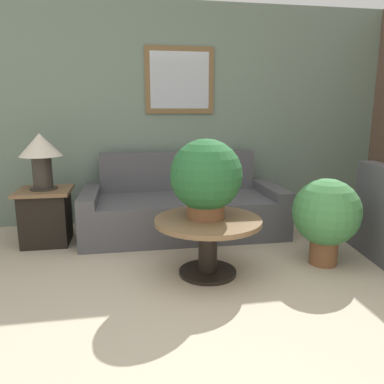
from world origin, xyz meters
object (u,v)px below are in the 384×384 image
(potted_plant_floor, at_px, (326,215))
(potted_plant_on_table, at_px, (206,177))
(coffee_table, at_px, (208,234))
(table_lamp, at_px, (41,152))
(couch_main, at_px, (183,208))
(side_table, at_px, (46,216))

(potted_plant_floor, bearing_deg, potted_plant_on_table, -179.63)
(coffee_table, relative_size, table_lamp, 1.57)
(couch_main, bearing_deg, coffee_table, -87.73)
(couch_main, distance_m, coffee_table, 1.16)
(side_table, distance_m, table_lamp, 0.66)
(couch_main, xyz_separation_m, coffee_table, (0.05, -1.15, 0.08))
(side_table, bearing_deg, coffee_table, -34.73)
(table_lamp, height_order, potted_plant_floor, table_lamp)
(coffee_table, bearing_deg, couch_main, 92.27)
(couch_main, height_order, table_lamp, table_lamp)
(table_lamp, distance_m, potted_plant_on_table, 1.79)
(side_table, height_order, table_lamp, table_lamp)
(side_table, bearing_deg, potted_plant_floor, -21.28)
(couch_main, distance_m, potted_plant_floor, 1.59)
(couch_main, distance_m, table_lamp, 1.60)
(side_table, xyz_separation_m, potted_plant_on_table, (1.47, -1.00, 0.53))
(table_lamp, distance_m, potted_plant_floor, 2.79)
(coffee_table, bearing_deg, potted_plant_floor, 1.88)
(coffee_table, xyz_separation_m, table_lamp, (-1.49, 1.03, 0.60))
(side_table, relative_size, potted_plant_on_table, 0.88)
(potted_plant_floor, bearing_deg, table_lamp, 158.72)
(couch_main, relative_size, potted_plant_on_table, 3.36)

